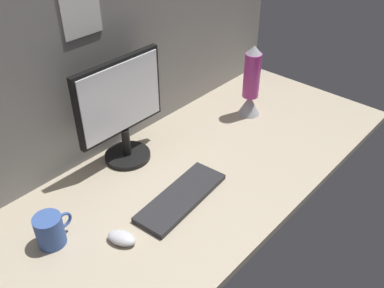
% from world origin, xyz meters
% --- Properties ---
extents(ground_plane, '(1.80, 0.80, 0.03)m').
position_xyz_m(ground_plane, '(0.00, 0.00, -0.01)').
color(ground_plane, tan).
extents(cubicle_wall_back, '(1.80, 0.06, 0.70)m').
position_xyz_m(cubicle_wall_back, '(-0.00, 0.37, 0.35)').
color(cubicle_wall_back, gray).
rests_on(cubicle_wall_back, ground_plane).
extents(monitor, '(0.38, 0.18, 0.41)m').
position_xyz_m(monitor, '(-0.13, 0.25, 0.23)').
color(monitor, black).
rests_on(monitor, ground_plane).
extents(keyboard, '(0.38, 0.17, 0.02)m').
position_xyz_m(keyboard, '(-0.17, -0.08, 0.01)').
color(keyboard, '#262628').
rests_on(keyboard, ground_plane).
extents(mouse, '(0.09, 0.11, 0.03)m').
position_xyz_m(mouse, '(-0.43, -0.07, 0.02)').
color(mouse, silver).
rests_on(mouse, ground_plane).
extents(mug_ceramic_blue, '(0.12, 0.09, 0.11)m').
position_xyz_m(mug_ceramic_blue, '(-0.58, 0.09, 0.05)').
color(mug_ceramic_blue, '#38569E').
rests_on(mug_ceramic_blue, ground_plane).
extents(lava_lamp, '(0.10, 0.10, 0.33)m').
position_xyz_m(lava_lamp, '(0.47, 0.08, 0.14)').
color(lava_lamp, '#A5A5AD').
rests_on(lava_lamp, ground_plane).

